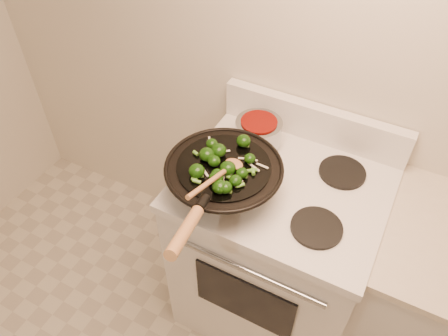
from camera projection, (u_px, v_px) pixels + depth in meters
The scene contains 5 objects.
stove at pixel (275, 250), 1.98m from camera, with size 0.78×0.67×1.08m.
wok at pixel (223, 178), 1.56m from camera, with size 0.42×0.69×0.29m.
stirfry at pixel (221, 165), 1.50m from camera, with size 0.27×0.29×0.05m.
wooden_spoon at pixel (222, 173), 1.45m from camera, with size 0.07×0.30×0.10m.
saucepan at pixel (258, 132), 1.76m from camera, with size 0.19×0.30×0.11m.
Camera 1 is at (0.30, 0.07, 2.13)m, focal length 35.00 mm.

